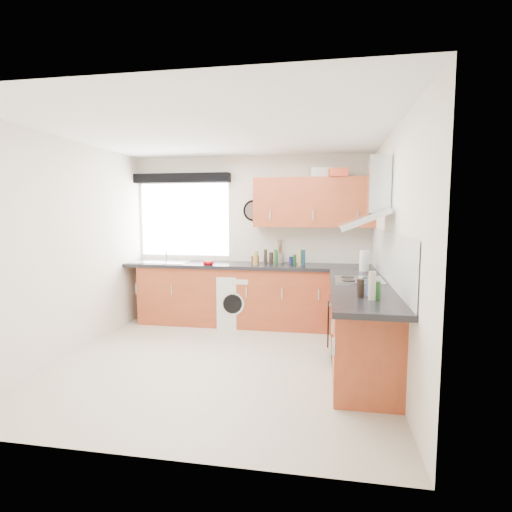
% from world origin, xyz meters
% --- Properties ---
extents(ground_plane, '(3.60, 3.60, 0.00)m').
position_xyz_m(ground_plane, '(0.00, 0.00, 0.00)').
color(ground_plane, beige).
extents(ceiling, '(3.60, 3.60, 0.02)m').
position_xyz_m(ceiling, '(0.00, 0.00, 2.50)').
color(ceiling, white).
rests_on(ceiling, wall_back).
extents(wall_back, '(3.60, 0.02, 2.50)m').
position_xyz_m(wall_back, '(0.00, 1.80, 1.25)').
color(wall_back, silver).
rests_on(wall_back, ground_plane).
extents(wall_front, '(3.60, 0.02, 2.50)m').
position_xyz_m(wall_front, '(0.00, -1.80, 1.25)').
color(wall_front, silver).
rests_on(wall_front, ground_plane).
extents(wall_left, '(0.02, 3.60, 2.50)m').
position_xyz_m(wall_left, '(-1.80, 0.00, 1.25)').
color(wall_left, silver).
rests_on(wall_left, ground_plane).
extents(wall_right, '(0.02, 3.60, 2.50)m').
position_xyz_m(wall_right, '(1.80, 0.00, 1.25)').
color(wall_right, silver).
rests_on(wall_right, ground_plane).
extents(window, '(1.40, 0.02, 1.10)m').
position_xyz_m(window, '(-1.05, 1.79, 1.55)').
color(window, silver).
rests_on(window, wall_back).
extents(window_blind, '(1.50, 0.18, 0.14)m').
position_xyz_m(window_blind, '(-1.05, 1.70, 2.18)').
color(window_blind, black).
rests_on(window_blind, wall_back).
extents(splashback, '(0.01, 3.00, 0.54)m').
position_xyz_m(splashback, '(1.79, 0.30, 1.18)').
color(splashback, white).
rests_on(splashback, wall_right).
extents(base_cab_back, '(3.00, 0.58, 0.86)m').
position_xyz_m(base_cab_back, '(-0.10, 1.51, 0.43)').
color(base_cab_back, brown).
rests_on(base_cab_back, ground_plane).
extents(base_cab_corner, '(0.60, 0.60, 0.86)m').
position_xyz_m(base_cab_corner, '(1.50, 1.50, 0.43)').
color(base_cab_corner, brown).
rests_on(base_cab_corner, ground_plane).
extents(base_cab_right, '(0.58, 2.10, 0.86)m').
position_xyz_m(base_cab_right, '(1.51, 0.15, 0.43)').
color(base_cab_right, brown).
rests_on(base_cab_right, ground_plane).
extents(worktop_back, '(3.60, 0.62, 0.05)m').
position_xyz_m(worktop_back, '(0.00, 1.50, 0.89)').
color(worktop_back, black).
rests_on(worktop_back, base_cab_back).
extents(worktop_right, '(0.62, 2.42, 0.05)m').
position_xyz_m(worktop_right, '(1.50, 0.00, 0.89)').
color(worktop_right, black).
rests_on(worktop_right, base_cab_right).
extents(sink, '(0.84, 0.46, 0.10)m').
position_xyz_m(sink, '(-1.33, 1.50, 0.95)').
color(sink, silver).
rests_on(sink, worktop_back).
extents(oven, '(0.56, 0.58, 0.85)m').
position_xyz_m(oven, '(1.50, 0.30, 0.42)').
color(oven, black).
rests_on(oven, ground_plane).
extents(hob_plate, '(0.52, 0.52, 0.01)m').
position_xyz_m(hob_plate, '(1.50, 0.30, 0.92)').
color(hob_plate, silver).
rests_on(hob_plate, worktop_right).
extents(extractor_hood, '(0.52, 0.78, 0.66)m').
position_xyz_m(extractor_hood, '(1.60, 0.30, 1.77)').
color(extractor_hood, silver).
rests_on(extractor_hood, wall_right).
extents(upper_cabinets, '(1.70, 0.35, 0.70)m').
position_xyz_m(upper_cabinets, '(0.95, 1.62, 1.80)').
color(upper_cabinets, brown).
rests_on(upper_cabinets, wall_back).
extents(washing_machine, '(0.56, 0.55, 0.75)m').
position_xyz_m(washing_machine, '(-0.15, 1.46, 0.38)').
color(washing_machine, silver).
rests_on(washing_machine, ground_plane).
extents(wall_clock, '(0.33, 0.04, 0.33)m').
position_xyz_m(wall_clock, '(0.05, 1.78, 1.69)').
color(wall_clock, black).
rests_on(wall_clock, wall_back).
extents(casserole, '(0.38, 0.31, 0.14)m').
position_xyz_m(casserole, '(1.05, 1.72, 2.22)').
color(casserole, silver).
rests_on(casserole, upper_cabinets).
extents(storage_box, '(0.27, 0.23, 0.11)m').
position_xyz_m(storage_box, '(1.28, 1.52, 2.21)').
color(storage_box, '#C84324').
rests_on(storage_box, upper_cabinets).
extents(utensil_pot, '(0.11, 0.11, 0.14)m').
position_xyz_m(utensil_pot, '(0.46, 1.70, 0.98)').
color(utensil_pot, gray).
rests_on(utensil_pot, worktop_back).
extents(kitchen_roll, '(0.15, 0.15, 0.27)m').
position_xyz_m(kitchen_roll, '(1.62, 1.05, 1.04)').
color(kitchen_roll, silver).
rests_on(kitchen_roll, worktop_right).
extents(tomato_cluster, '(0.16, 0.16, 0.06)m').
position_xyz_m(tomato_cluster, '(-0.53, 1.30, 0.94)').
color(tomato_cluster, '#B9050F').
rests_on(tomato_cluster, worktop_back).
extents(jar_0, '(0.07, 0.07, 0.13)m').
position_xyz_m(jar_0, '(0.15, 1.48, 0.98)').
color(jar_0, '#5B1713').
rests_on(jar_0, worktop_back).
extents(jar_1, '(0.04, 0.04, 0.16)m').
position_xyz_m(jar_1, '(0.41, 1.66, 0.99)').
color(jar_1, '#BBB09F').
rests_on(jar_1, worktop_back).
extents(jar_2, '(0.06, 0.06, 0.12)m').
position_xyz_m(jar_2, '(0.09, 1.50, 0.97)').
color(jar_2, '#602014').
rests_on(jar_2, worktop_back).
extents(jar_3, '(0.05, 0.05, 0.20)m').
position_xyz_m(jar_3, '(0.25, 1.62, 1.01)').
color(jar_3, '#32231B').
rests_on(jar_3, worktop_back).
extents(jar_4, '(0.07, 0.07, 0.20)m').
position_xyz_m(jar_4, '(0.14, 1.43, 1.01)').
color(jar_4, '#A28B37').
rests_on(jar_4, worktop_back).
extents(jar_5, '(0.04, 0.04, 0.15)m').
position_xyz_m(jar_5, '(0.70, 1.50, 0.98)').
color(jar_5, '#163E16').
rests_on(jar_5, worktop_back).
extents(jar_6, '(0.06, 0.06, 0.16)m').
position_xyz_m(jar_6, '(0.34, 1.65, 0.99)').
color(jar_6, '#31221B').
rests_on(jar_6, worktop_back).
extents(jar_7, '(0.07, 0.07, 0.22)m').
position_xyz_m(jar_7, '(0.81, 1.48, 1.02)').
color(jar_7, navy).
rests_on(jar_7, worktop_back).
extents(jar_8, '(0.05, 0.05, 0.10)m').
position_xyz_m(jar_8, '(0.63, 1.64, 0.96)').
color(jar_8, '#151B49').
rests_on(jar_8, worktop_back).
extents(jar_9, '(0.06, 0.06, 0.21)m').
position_xyz_m(jar_9, '(0.42, 1.52, 1.02)').
color(jar_9, '#1F511D').
rests_on(jar_9, worktop_back).
extents(jar_10, '(0.05, 0.05, 0.23)m').
position_xyz_m(jar_10, '(0.78, 1.42, 1.03)').
color(jar_10, '#A18937').
rests_on(jar_10, worktop_back).
extents(jar_11, '(0.07, 0.07, 0.10)m').
position_xyz_m(jar_11, '(0.63, 1.70, 0.96)').
color(jar_11, '#195278').
rests_on(jar_11, worktop_back).
extents(bottle_0, '(0.07, 0.07, 0.17)m').
position_xyz_m(bottle_0, '(1.54, -0.52, 1.00)').
color(bottle_0, '#1C5089').
rests_on(bottle_0, worktop_right).
extents(bottle_1, '(0.06, 0.06, 0.24)m').
position_xyz_m(bottle_1, '(1.53, -0.70, 1.03)').
color(bottle_1, '#B3A999').
rests_on(bottle_1, worktop_right).
extents(bottle_2, '(0.07, 0.07, 0.16)m').
position_xyz_m(bottle_2, '(1.44, -0.61, 0.99)').
color(bottle_2, black).
rests_on(bottle_2, worktop_right).
extents(bottle_3, '(0.06, 0.06, 0.15)m').
position_xyz_m(bottle_3, '(1.58, -0.67, 0.99)').
color(bottle_3, '#1D4E1B').
rests_on(bottle_3, worktop_right).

